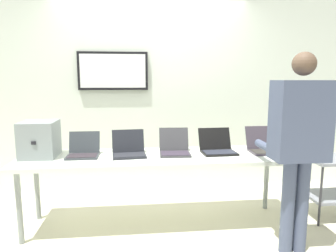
# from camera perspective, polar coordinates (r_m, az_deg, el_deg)

# --- Properties ---
(ground) EXTENTS (8.00, 8.00, 0.04)m
(ground) POSITION_cam_1_polar(r_m,az_deg,el_deg) (3.31, -1.90, -18.18)
(ground) COLOR beige
(back_wall) EXTENTS (8.00, 0.11, 2.68)m
(back_wall) POSITION_cam_1_polar(r_m,az_deg,el_deg) (4.08, -3.32, 6.85)
(back_wall) COLOR silver
(back_wall) RESTS_ON ground
(workbench) EXTENTS (2.73, 0.70, 0.73)m
(workbench) POSITION_cam_1_polar(r_m,az_deg,el_deg) (3.06, -1.97, -6.47)
(workbench) COLOR silver
(workbench) RESTS_ON ground
(equipment_box) EXTENTS (0.33, 0.37, 0.35)m
(equipment_box) POSITION_cam_1_polar(r_m,az_deg,el_deg) (3.22, -23.00, -2.28)
(equipment_box) COLOR gray
(equipment_box) RESTS_ON workbench
(laptop_station_0) EXTENTS (0.30, 0.29, 0.23)m
(laptop_station_0) POSITION_cam_1_polar(r_m,az_deg,el_deg) (3.13, -15.65, -4.50)
(laptop_station_0) COLOR #343A3F
(laptop_station_0) RESTS_ON workbench
(laptop_station_1) EXTENTS (0.35, 0.34, 0.24)m
(laptop_station_1) POSITION_cam_1_polar(r_m,az_deg,el_deg) (3.07, -7.38, -4.46)
(laptop_station_1) COLOR #22242A
(laptop_station_1) RESTS_ON workbench
(laptop_station_2) EXTENTS (0.32, 0.36, 0.25)m
(laptop_station_2) POSITION_cam_1_polar(r_m,az_deg,el_deg) (3.11, 1.24, -4.17)
(laptop_station_2) COLOR #39393C
(laptop_station_2) RESTS_ON workbench
(laptop_station_3) EXTENTS (0.36, 0.35, 0.24)m
(laptop_station_3) POSITION_cam_1_polar(r_m,az_deg,el_deg) (3.20, 9.26, -3.95)
(laptop_station_3) COLOR black
(laptop_station_3) RESTS_ON workbench
(laptop_station_4) EXTENTS (0.31, 0.36, 0.25)m
(laptop_station_4) POSITION_cam_1_polar(r_m,az_deg,el_deg) (3.35, 17.48, -3.65)
(laptop_station_4) COLOR #3C353E
(laptop_station_4) RESTS_ON workbench
(person) EXTENTS (0.44, 0.59, 1.70)m
(person) POSITION_cam_1_polar(r_m,az_deg,el_deg) (2.72, 23.41, -1.53)
(person) COLOR #48526D
(person) RESTS_ON ground
(storage_cart) EXTENTS (0.56, 0.44, 0.66)m
(storage_cart) POSITION_cam_1_polar(r_m,az_deg,el_deg) (3.74, 28.62, -8.56)
(storage_cart) COLOR gray
(storage_cart) RESTS_ON ground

